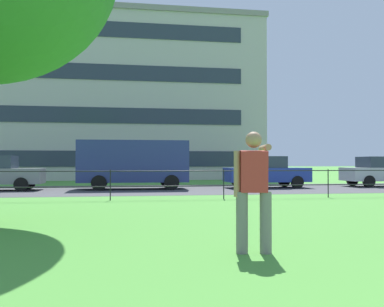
% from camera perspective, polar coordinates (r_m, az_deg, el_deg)
% --- Properties ---
extents(street_strip, '(80.00, 7.96, 0.01)m').
position_cam_1_polar(street_strip, '(21.00, 0.32, -4.51)').
color(street_strip, '#424247').
rests_on(street_strip, ground).
extents(park_fence, '(30.26, 0.04, 1.00)m').
position_cam_1_polar(park_fence, '(15.31, 4.03, -3.25)').
color(park_fence, black).
rests_on(park_fence, ground).
extents(person_thrower, '(0.61, 0.74, 1.64)m').
position_cam_1_polar(person_thrower, '(6.17, 7.78, -4.26)').
color(person_thrower, slate).
rests_on(person_thrower, ground).
extents(panel_van_center, '(5.02, 2.14, 2.24)m').
position_cam_1_polar(panel_van_center, '(21.10, -7.43, -1.05)').
color(panel_van_center, navy).
rests_on(panel_van_center, ground).
extents(car_blue_left, '(4.03, 1.87, 1.54)m').
position_cam_1_polar(car_blue_left, '(22.35, 9.31, -2.31)').
color(car_blue_left, '#233899').
rests_on(car_blue_left, ground).
extents(car_silver_far_left, '(4.01, 1.84, 1.54)m').
position_cam_1_polar(car_silver_far_left, '(25.34, 22.86, -2.10)').
color(car_silver_far_left, '#B7BABF').
rests_on(car_silver_far_left, ground).
extents(apartment_building_background, '(25.13, 14.99, 12.47)m').
position_cam_1_polar(apartment_building_background, '(39.48, -11.69, 6.13)').
color(apartment_building_background, '#B7B2AD').
rests_on(apartment_building_background, ground).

